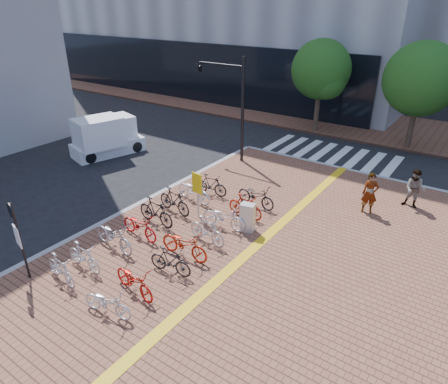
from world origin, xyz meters
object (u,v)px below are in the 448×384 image
Objects in this scene: bike_5 at (174,201)px; bike_9 at (134,280)px; bike_10 at (170,261)px; bike_11 at (184,244)px; bike_2 at (114,236)px; bike_15 at (256,196)px; bike_4 at (156,211)px; box_truck at (106,136)px; bike_7 at (211,185)px; pedestrian_b at (415,189)px; utility_box at (248,217)px; bike_13 at (224,217)px; notice_sign at (17,232)px; bike_14 at (245,206)px; bike_6 at (194,190)px; bike_8 at (107,302)px; pedestrian_a at (370,193)px; bike_12 at (207,230)px; bike_1 at (84,257)px; yellow_sign at (197,187)px; bike_3 at (140,226)px; bike_0 at (61,269)px; traffic_light_pole at (223,88)px.

bike_9 is (2.42, -4.58, -0.08)m from bike_5.
bike_11 reaches higher than bike_10.
bike_2 is 1.29× the size of bike_10.
bike_15 is at bearing -18.42° from bike_2.
bike_10 is 5.66m from bike_15.
bike_2 is 2.15m from bike_4.
box_truck is (-8.18, 3.34, 0.40)m from bike_5.
pedestrian_b is at bearing -69.07° from bike_7.
utility_box is at bearing -60.14° from bike_4.
bike_13 is 7.17m from notice_sign.
bike_14 is at bearing 5.92° from bike_9.
bike_6 is 4.28m from bike_11.
bike_10 is at bearing 38.15° from notice_sign.
bike_2 is 6.25m from bike_15.
bike_8 is 0.92× the size of pedestrian_a.
bike_12 reaches higher than bike_8.
bike_5 is 1.11× the size of bike_14.
bike_7 is (0.21, 5.51, -0.03)m from bike_2.
pedestrian_a reaches higher than bike_13.
pedestrian_a is 13.18m from notice_sign.
bike_12 is 0.97× the size of pedestrian_a.
bike_5 is 0.66× the size of notice_sign.
bike_5 is 3.33m from utility_box.
bike_4 is 10.93m from pedestrian_b.
utility_box is (0.64, 3.72, 0.11)m from bike_10.
pedestrian_b reaches higher than utility_box.
bike_9 is at bearing -86.47° from bike_1.
pedestrian_a is at bearing -34.81° from bike_2.
bike_15 is (-0.14, 5.66, 0.03)m from bike_10.
bike_14 is at bearing -21.40° from bike_1.
bike_4 is 0.95× the size of yellow_sign.
bike_10 is (2.44, -1.01, -0.01)m from bike_3.
bike_4 is 1.14× the size of bike_8.
utility_box is (0.82, 6.17, 0.15)m from bike_8.
bike_0 is 0.99× the size of bike_1.
bike_5 is at bearing -169.02° from pedestrian_a.
bike_1 is at bearing -78.21° from traffic_light_pole.
bike_8 is (2.43, -2.38, -0.10)m from bike_2.
bike_6 is 2.69m from bike_13.
pedestrian_b is (7.97, 11.76, 0.38)m from bike_0.
bike_6 is 0.70× the size of notice_sign.
bike_8 is at bearing 167.66° from bike_10.
bike_15 reaches higher than bike_3.
bike_12 is (2.49, 0.08, -0.04)m from bike_4.
bike_9 is 2.35m from bike_11.
bike_9 is 5.11m from yellow_sign.
utility_box is at bearing -17.99° from bike_8.
bike_6 is 0.95m from bike_7.
traffic_light_pole is at bearing 116.91° from yellow_sign.
notice_sign is at bearing 137.25° from bike_11.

